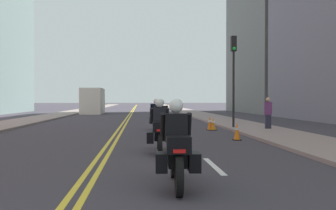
{
  "coord_description": "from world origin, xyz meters",
  "views": [
    {
      "loc": [
        1.04,
        -1.25,
        1.59
      ],
      "look_at": [
        2.11,
        13.86,
        1.37
      ],
      "focal_mm": 42.13,
      "sensor_mm": 36.0,
      "label": 1
    }
  ],
  "objects_px": {
    "traffic_cone_1": "(237,131)",
    "parked_truck": "(93,102)",
    "motorcycle_3": "(156,117)",
    "motorcycle_2": "(161,122)",
    "motorcycle_0": "(177,151)",
    "traffic_light_near": "(234,66)",
    "pedestrian_0": "(268,114)",
    "traffic_cone_0": "(213,124)",
    "motorcycle_1": "(160,131)",
    "traffic_cone_2": "(210,123)"
  },
  "relations": [
    {
      "from": "motorcycle_2",
      "to": "motorcycle_3",
      "type": "xyz_separation_m",
      "value": [
        -0.06,
        3.94,
        0.01
      ]
    },
    {
      "from": "motorcycle_1",
      "to": "parked_truck",
      "type": "bearing_deg",
      "value": 101.61
    },
    {
      "from": "motorcycle_2",
      "to": "pedestrian_0",
      "type": "distance_m",
      "value": 6.28
    },
    {
      "from": "traffic_cone_0",
      "to": "motorcycle_1",
      "type": "bearing_deg",
      "value": -110.84
    },
    {
      "from": "traffic_cone_1",
      "to": "motorcycle_2",
      "type": "bearing_deg",
      "value": 154.71
    },
    {
      "from": "motorcycle_2",
      "to": "traffic_cone_1",
      "type": "relative_size",
      "value": 3.22
    },
    {
      "from": "motorcycle_1",
      "to": "traffic_light_near",
      "type": "distance_m",
      "value": 10.26
    },
    {
      "from": "motorcycle_0",
      "to": "traffic_light_near",
      "type": "distance_m",
      "value": 14.46
    },
    {
      "from": "motorcycle_1",
      "to": "traffic_light_near",
      "type": "relative_size",
      "value": 0.45
    },
    {
      "from": "motorcycle_0",
      "to": "traffic_light_near",
      "type": "xyz_separation_m",
      "value": [
        4.29,
        13.54,
        2.72
      ]
    },
    {
      "from": "motorcycle_1",
      "to": "pedestrian_0",
      "type": "xyz_separation_m",
      "value": [
        5.84,
        7.69,
        0.22
      ]
    },
    {
      "from": "pedestrian_0",
      "to": "traffic_cone_0",
      "type": "bearing_deg",
      "value": -6.98
    },
    {
      "from": "motorcycle_0",
      "to": "traffic_cone_0",
      "type": "bearing_deg",
      "value": 78.46
    },
    {
      "from": "pedestrian_0",
      "to": "motorcycle_3",
      "type": "bearing_deg",
      "value": -4.12
    },
    {
      "from": "parked_truck",
      "to": "traffic_cone_0",
      "type": "bearing_deg",
      "value": -69.85
    },
    {
      "from": "motorcycle_1",
      "to": "traffic_cone_0",
      "type": "relative_size",
      "value": 3.26
    },
    {
      "from": "traffic_cone_1",
      "to": "parked_truck",
      "type": "distance_m",
      "value": 30.68
    },
    {
      "from": "motorcycle_1",
      "to": "motorcycle_2",
      "type": "distance_m",
      "value": 4.74
    },
    {
      "from": "motorcycle_1",
      "to": "traffic_cone_1",
      "type": "distance_m",
      "value": 4.64
    },
    {
      "from": "pedestrian_0",
      "to": "motorcycle_2",
      "type": "bearing_deg",
      "value": 33.92
    },
    {
      "from": "traffic_cone_0",
      "to": "parked_truck",
      "type": "distance_m",
      "value": 26.0
    },
    {
      "from": "motorcycle_0",
      "to": "motorcycle_1",
      "type": "relative_size",
      "value": 1.03
    },
    {
      "from": "motorcycle_2",
      "to": "traffic_cone_2",
      "type": "height_order",
      "value": "motorcycle_2"
    },
    {
      "from": "traffic_cone_0",
      "to": "traffic_cone_2",
      "type": "relative_size",
      "value": 0.92
    },
    {
      "from": "traffic_cone_1",
      "to": "parked_truck",
      "type": "xyz_separation_m",
      "value": [
        -8.97,
        29.32,
        0.93
      ]
    },
    {
      "from": "motorcycle_1",
      "to": "traffic_cone_0",
      "type": "height_order",
      "value": "motorcycle_1"
    },
    {
      "from": "motorcycle_2",
      "to": "traffic_cone_1",
      "type": "bearing_deg",
      "value": -26.47
    },
    {
      "from": "motorcycle_3",
      "to": "parked_truck",
      "type": "distance_m",
      "value": 24.78
    },
    {
      "from": "traffic_cone_0",
      "to": "traffic_cone_1",
      "type": "bearing_deg",
      "value": -89.76
    },
    {
      "from": "traffic_light_near",
      "to": "parked_truck",
      "type": "height_order",
      "value": "traffic_light_near"
    },
    {
      "from": "motorcycle_0",
      "to": "traffic_cone_2",
      "type": "relative_size",
      "value": 3.1
    },
    {
      "from": "traffic_cone_2",
      "to": "motorcycle_2",
      "type": "bearing_deg",
      "value": -125.96
    },
    {
      "from": "traffic_cone_1",
      "to": "motorcycle_1",
      "type": "bearing_deg",
      "value": -133.33
    },
    {
      "from": "motorcycle_0",
      "to": "motorcycle_1",
      "type": "height_order",
      "value": "motorcycle_1"
    },
    {
      "from": "motorcycle_0",
      "to": "motorcycle_1",
      "type": "bearing_deg",
      "value": 92.75
    },
    {
      "from": "motorcycle_1",
      "to": "traffic_cone_1",
      "type": "xyz_separation_m",
      "value": [
        3.18,
        3.37,
        -0.31
      ]
    },
    {
      "from": "motorcycle_3",
      "to": "traffic_cone_1",
      "type": "height_order",
      "value": "motorcycle_3"
    },
    {
      "from": "motorcycle_0",
      "to": "parked_truck",
      "type": "xyz_separation_m",
      "value": [
        -5.87,
        37.35,
        0.61
      ]
    },
    {
      "from": "motorcycle_0",
      "to": "pedestrian_0",
      "type": "xyz_separation_m",
      "value": [
        5.77,
        12.35,
        0.21
      ]
    },
    {
      "from": "traffic_cone_0",
      "to": "traffic_cone_1",
      "type": "distance_m",
      "value": 4.93
    },
    {
      "from": "traffic_cone_0",
      "to": "parked_truck",
      "type": "xyz_separation_m",
      "value": [
        -8.95,
        24.39,
        0.94
      ]
    },
    {
      "from": "parked_truck",
      "to": "traffic_cone_1",
      "type": "bearing_deg",
      "value": -72.99
    },
    {
      "from": "traffic_light_near",
      "to": "pedestrian_0",
      "type": "xyz_separation_m",
      "value": [
        1.48,
        -1.19,
        -2.51
      ]
    },
    {
      "from": "motorcycle_0",
      "to": "parked_truck",
      "type": "distance_m",
      "value": 37.81
    },
    {
      "from": "traffic_cone_0",
      "to": "parked_truck",
      "type": "bearing_deg",
      "value": 110.15
    },
    {
      "from": "traffic_cone_0",
      "to": "traffic_cone_1",
      "type": "height_order",
      "value": "traffic_cone_1"
    },
    {
      "from": "motorcycle_2",
      "to": "traffic_cone_2",
      "type": "distance_m",
      "value": 4.63
    },
    {
      "from": "traffic_light_near",
      "to": "motorcycle_1",
      "type": "bearing_deg",
      "value": -116.16
    },
    {
      "from": "traffic_light_near",
      "to": "traffic_cone_2",
      "type": "bearing_deg",
      "value": -162.92
    },
    {
      "from": "motorcycle_1",
      "to": "parked_truck",
      "type": "xyz_separation_m",
      "value": [
        -5.79,
        32.69,
        0.62
      ]
    }
  ]
}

